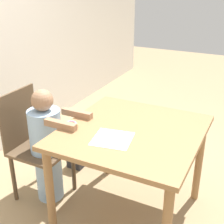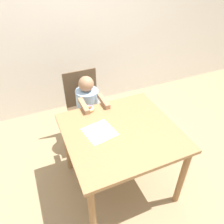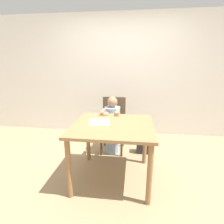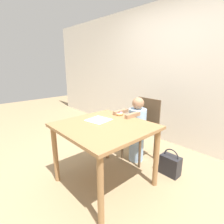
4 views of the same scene
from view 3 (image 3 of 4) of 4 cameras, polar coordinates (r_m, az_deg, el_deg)
The scene contains 8 objects.
ground_plane at distance 2.57m, azimuth 0.23°, elevation -20.43°, with size 12.00×12.00×0.00m, color #997F5B.
wall_back at distance 3.78m, azimuth 3.43°, elevation 11.52°, with size 8.00×0.05×2.50m.
dining_table at distance 2.25m, azimuth 0.25°, elevation -6.63°, with size 1.01×0.96×0.77m.
chair at distance 3.10m, azimuth 0.40°, elevation -3.83°, with size 0.41×0.44×0.94m.
child_figure at distance 2.97m, azimuth 0.09°, elevation -4.47°, with size 0.27×0.50×0.99m.
donut at distance 2.61m, azimuth -2.31°, elevation -0.46°, with size 0.11×0.11×0.04m.
napkin at distance 2.30m, azimuth -4.17°, elevation -3.27°, with size 0.30×0.30×0.00m.
handbag at distance 3.15m, azimuth 10.43°, elevation -10.54°, with size 0.26×0.15×0.37m.
Camera 3 is at (0.25, -2.07, 1.51)m, focal length 28.00 mm.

